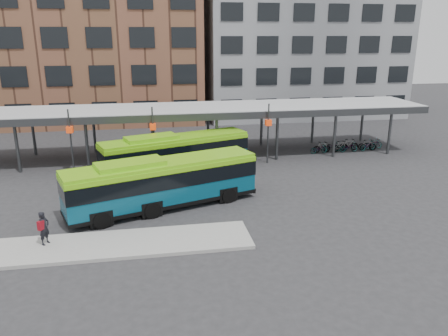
{
  "coord_description": "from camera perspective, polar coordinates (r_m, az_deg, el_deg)",
  "views": [
    {
      "loc": [
        -3.32,
        -23.03,
        10.05
      ],
      "look_at": [
        1.3,
        3.18,
        1.8
      ],
      "focal_mm": 35.0,
      "sensor_mm": 36.0,
      "label": 1
    }
  ],
  "objects": [
    {
      "name": "ground",
      "position": [
        25.35,
        -1.66,
        -6.15
      ],
      "size": [
        120.0,
        120.0,
        0.0
      ],
      "primitive_type": "plane",
      "color": "#28282B",
      "rests_on": "ground"
    },
    {
      "name": "bus_front",
      "position": [
        26.02,
        -8.07,
        -1.81
      ],
      "size": [
        11.62,
        5.97,
        3.16
      ],
      "rotation": [
        0.0,
        0.0,
        0.33
      ],
      "color": "#074157",
      "rests_on": "ground"
    },
    {
      "name": "bike_rack",
      "position": [
        40.27,
        15.91,
        2.79
      ],
      "size": [
        7.19,
        1.42,
        1.05
      ],
      "color": "slate",
      "rests_on": "ground"
    },
    {
      "name": "pedestrian",
      "position": [
        23.02,
        -22.47,
        -7.24
      ],
      "size": [
        0.66,
        0.73,
        1.68
      ],
      "rotation": [
        0.0,
        0.0,
        1.02
      ],
      "color": "black",
      "rests_on": "boarding_island"
    },
    {
      "name": "canopy",
      "position": [
        36.57,
        -4.77,
        7.49
      ],
      "size": [
        40.0,
        6.53,
        4.8
      ],
      "color": "#999B9E",
      "rests_on": "ground"
    },
    {
      "name": "bus_rear",
      "position": [
        32.45,
        -6.37,
        2.0
      ],
      "size": [
        11.22,
        5.82,
        3.05
      ],
      "rotation": [
        0.0,
        0.0,
        0.33
      ],
      "color": "#074157",
      "rests_on": "ground"
    },
    {
      "name": "boarding_island",
      "position": [
        22.48,
        -14.71,
        -9.7
      ],
      "size": [
        14.0,
        3.0,
        0.18
      ],
      "primitive_type": "cube",
      "color": "gray",
      "rests_on": "ground"
    },
    {
      "name": "building_grey",
      "position": [
        58.32,
        9.78,
        16.94
      ],
      "size": [
        24.0,
        14.0,
        20.0
      ],
      "primitive_type": "cube",
      "color": "slate",
      "rests_on": "ground"
    },
    {
      "name": "building_brick",
      "position": [
        55.44,
        -17.76,
        17.44
      ],
      "size": [
        26.0,
        14.0,
        22.0
      ],
      "primitive_type": "cube",
      "color": "brown",
      "rests_on": "ground"
    }
  ]
}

